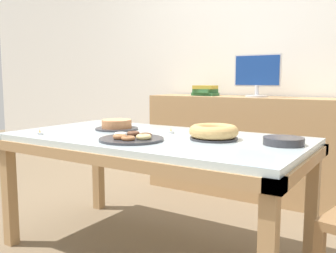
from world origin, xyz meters
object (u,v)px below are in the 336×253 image
(computer_monitor, at_px, (257,76))
(book_stack, at_px, (205,90))
(cake_golden_bundt, at_px, (214,132))
(cake_chocolate_round, at_px, (117,125))
(tealight_right_edge, at_px, (105,124))
(pastry_platter, at_px, (132,138))
(plate_stack, at_px, (284,141))
(tealight_left_edge, at_px, (171,132))
(tealight_near_front, at_px, (40,133))

(computer_monitor, bearing_deg, book_stack, 179.85)
(book_stack, xyz_separation_m, cake_golden_bundt, (0.75, -1.37, -0.19))
(cake_chocolate_round, height_order, tealight_right_edge, cake_chocolate_round)
(book_stack, distance_m, pastry_platter, 1.70)
(pastry_platter, relative_size, plate_stack, 1.71)
(computer_monitor, xyz_separation_m, pastry_platter, (-0.13, -1.64, -0.36))
(plate_stack, bearing_deg, cake_golden_bundt, -174.55)
(plate_stack, bearing_deg, book_stack, 130.40)
(tealight_left_edge, relative_size, tealight_right_edge, 1.00)
(cake_golden_bundt, distance_m, tealight_left_edge, 0.34)
(book_stack, bearing_deg, plate_stack, -49.60)
(cake_chocolate_round, bearing_deg, pastry_platter, -39.65)
(book_stack, xyz_separation_m, cake_chocolate_round, (0.01, -1.33, -0.20))
(cake_chocolate_round, xyz_separation_m, pastry_platter, (0.37, -0.31, -0.02))
(computer_monitor, distance_m, tealight_near_front, 1.96)
(book_stack, relative_size, tealight_left_edge, 6.11)
(computer_monitor, distance_m, cake_golden_bundt, 1.42)
(cake_chocolate_round, relative_size, tealight_right_edge, 7.20)
(cake_chocolate_round, xyz_separation_m, tealight_right_edge, (-0.23, 0.15, -0.02))
(tealight_near_front, bearing_deg, computer_monitor, 67.50)
(cake_golden_bundt, bearing_deg, plate_stack, 5.45)
(computer_monitor, xyz_separation_m, cake_chocolate_round, (-0.50, -1.33, -0.34))
(cake_chocolate_round, height_order, tealight_near_front, cake_chocolate_round)
(tealight_left_edge, bearing_deg, tealight_near_front, -142.95)
(pastry_platter, distance_m, tealight_near_front, 0.62)
(plate_stack, distance_m, tealight_near_front, 1.42)
(plate_stack, bearing_deg, tealight_left_edge, 177.04)
(cake_chocolate_round, distance_m, cake_golden_bundt, 0.74)
(cake_chocolate_round, bearing_deg, cake_golden_bundt, -2.54)
(book_stack, relative_size, tealight_near_front, 6.11)
(cake_chocolate_round, relative_size, cake_golden_bundt, 1.04)
(computer_monitor, xyz_separation_m, tealight_near_front, (-0.74, -1.78, -0.36))
(plate_stack, relative_size, tealight_right_edge, 5.25)
(computer_monitor, relative_size, cake_chocolate_round, 1.47)
(tealight_near_front, bearing_deg, plate_stack, 18.30)
(tealight_near_front, bearing_deg, tealight_right_edge, 90.10)
(cake_golden_bundt, xyz_separation_m, pastry_platter, (-0.37, -0.27, -0.03))
(book_stack, bearing_deg, pastry_platter, -76.85)
(book_stack, bearing_deg, tealight_right_edge, -100.54)
(cake_chocolate_round, relative_size, tealight_near_front, 7.20)
(plate_stack, bearing_deg, pastry_platter, -157.50)
(cake_golden_bundt, bearing_deg, tealight_right_edge, 169.57)
(cake_golden_bundt, bearing_deg, cake_chocolate_round, 177.46)
(tealight_right_edge, bearing_deg, book_stack, 79.46)
(book_stack, distance_m, plate_stack, 1.76)
(computer_monitor, height_order, tealight_right_edge, computer_monitor)
(plate_stack, relative_size, tealight_left_edge, 5.25)
(cake_golden_bundt, bearing_deg, pastry_platter, -143.32)
(pastry_platter, bearing_deg, plate_stack, 22.50)
(cake_chocolate_round, height_order, cake_golden_bundt, cake_golden_bundt)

